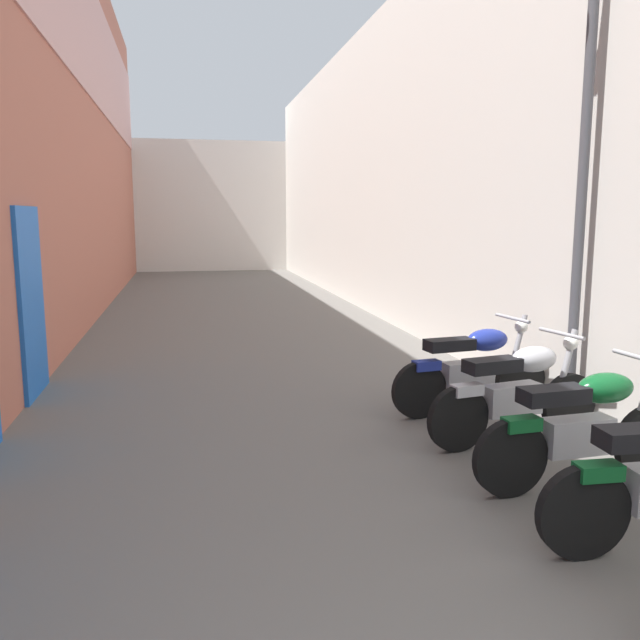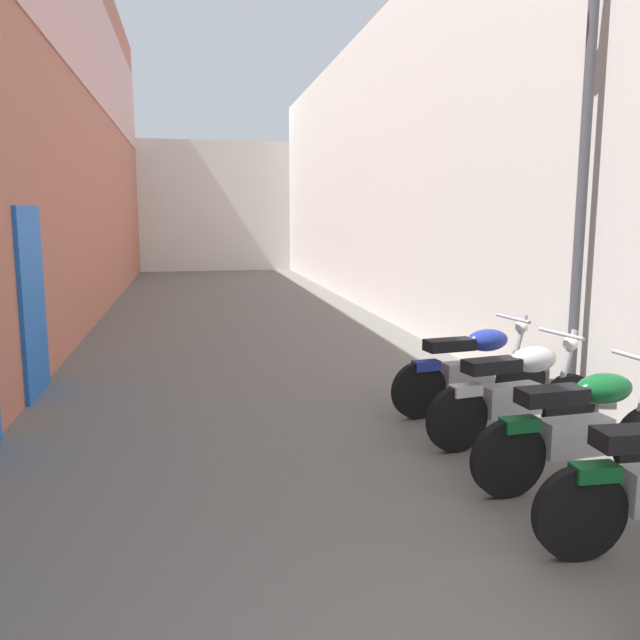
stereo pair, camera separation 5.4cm
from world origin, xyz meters
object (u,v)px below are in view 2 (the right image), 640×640
object	(u,v)px
motorcycle_fifth	(517,390)
street_lamp	(577,144)
motorcycle_fourth	(583,426)
motorcycle_sixth	(473,367)

from	to	relation	value
motorcycle_fifth	street_lamp	bearing A→B (deg)	28.90
motorcycle_fifth	motorcycle_fourth	bearing A→B (deg)	-89.99
motorcycle_fourth	street_lamp	xyz separation A→B (m)	(0.70, 1.42, 2.26)
motorcycle_fifth	street_lamp	size ratio (longest dim) A/B	0.39
street_lamp	motorcycle_fifth	bearing A→B (deg)	-151.10
motorcycle_fifth	motorcycle_sixth	size ratio (longest dim) A/B	1.00
motorcycle_sixth	street_lamp	world-z (taller)	street_lamp
motorcycle_fourth	motorcycle_sixth	distance (m)	1.99
motorcycle_fourth	street_lamp	size ratio (longest dim) A/B	0.39
motorcycle_fourth	street_lamp	world-z (taller)	street_lamp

